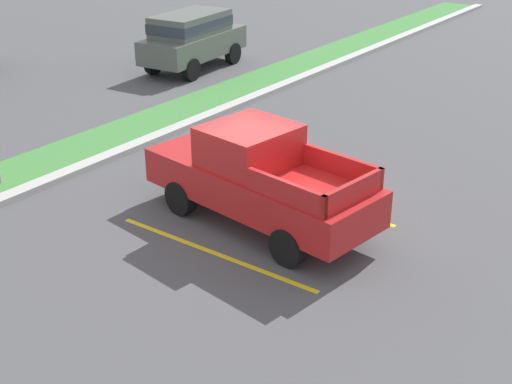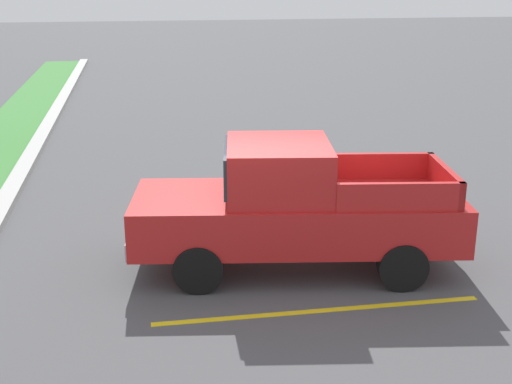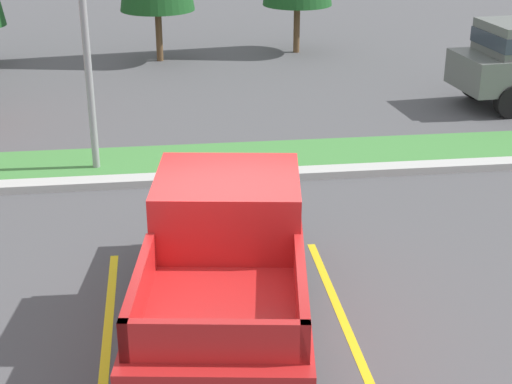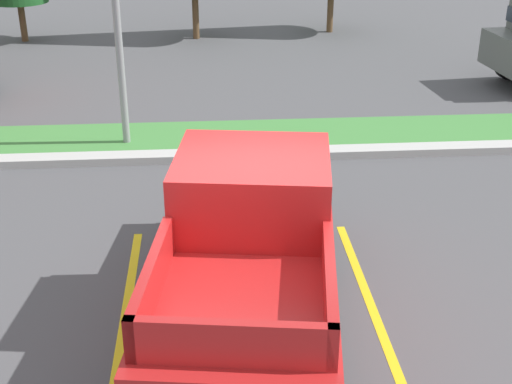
% 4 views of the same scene
% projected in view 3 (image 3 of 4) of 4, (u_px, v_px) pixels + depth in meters
% --- Properties ---
extents(ground_plane, '(120.00, 120.00, 0.00)m').
position_uv_depth(ground_plane, '(233.00, 323.00, 10.28)').
color(ground_plane, '#4C4C4F').
extents(parking_line_near, '(0.12, 4.80, 0.01)m').
position_uv_depth(parking_line_near, '(107.00, 343.00, 9.83)').
color(parking_line_near, yellow).
rests_on(parking_line_near, ground).
extents(parking_line_far, '(0.12, 4.80, 0.01)m').
position_uv_depth(parking_line_far, '(346.00, 326.00, 10.19)').
color(parking_line_far, yellow).
rests_on(parking_line_far, ground).
extents(curb_strip, '(56.00, 0.40, 0.15)m').
position_uv_depth(curb_strip, '(207.00, 178.00, 14.81)').
color(curb_strip, '#B2B2AD').
rests_on(curb_strip, ground).
extents(grass_median, '(56.00, 1.80, 0.06)m').
position_uv_depth(grass_median, '(204.00, 160.00, 15.83)').
color(grass_median, '#42843D').
rests_on(grass_median, ground).
extents(pickup_truck_main, '(2.61, 5.44, 2.10)m').
position_uv_depth(pickup_truck_main, '(227.00, 262.00, 9.66)').
color(pickup_truck_main, black).
rests_on(pickup_truck_main, ground).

